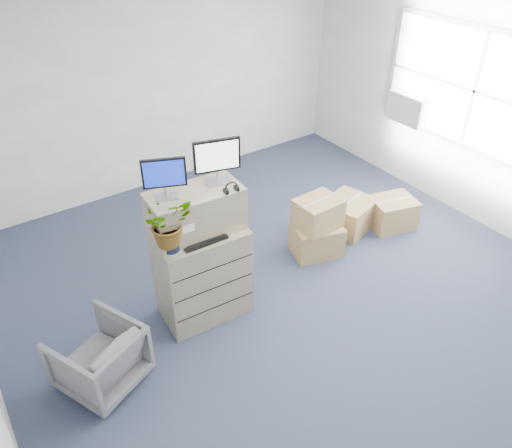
# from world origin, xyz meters

# --- Properties ---
(ground) EXTENTS (7.00, 7.00, 0.00)m
(ground) POSITION_xyz_m (0.00, 0.00, 0.00)
(ground) COLOR #252F43
(ground) RESTS_ON ground
(wall_back) EXTENTS (6.00, 0.02, 2.80)m
(wall_back) POSITION_xyz_m (0.00, 3.51, 1.40)
(wall_back) COLOR beige
(wall_back) RESTS_ON ground
(wall_right) EXTENTS (0.02, 7.00, 2.80)m
(wall_right) POSITION_xyz_m (3.01, 0.00, 1.40)
(wall_right) COLOR beige
(wall_right) RESTS_ON ground
(window) EXTENTS (0.07, 2.72, 1.52)m
(window) POSITION_xyz_m (2.96, 0.50, 1.70)
(window) COLOR gray
(window) RESTS_ON wall_right
(ac_unit) EXTENTS (0.24, 0.60, 0.40)m
(ac_unit) POSITION_xyz_m (2.87, 1.40, 1.20)
(ac_unit) COLOR #BBBBB7
(ac_unit) RESTS_ON wall_right
(filing_cabinet_lower) EXTENTS (0.92, 0.60, 1.04)m
(filing_cabinet_lower) POSITION_xyz_m (-0.93, 0.62, 0.52)
(filing_cabinet_lower) COLOR gray
(filing_cabinet_lower) RESTS_ON ground
(filing_cabinet_upper) EXTENTS (0.92, 0.50, 0.45)m
(filing_cabinet_upper) POSITION_xyz_m (-0.93, 0.67, 1.26)
(filing_cabinet_upper) COLOR gray
(filing_cabinet_upper) RESTS_ON filing_cabinet_lower
(monitor_left) EXTENTS (0.37, 0.22, 0.39)m
(monitor_left) POSITION_xyz_m (-1.18, 0.72, 1.70)
(monitor_left) COLOR #99999E
(monitor_left) RESTS_ON filing_cabinet_upper
(monitor_right) EXTENTS (0.44, 0.23, 0.44)m
(monitor_right) POSITION_xyz_m (-0.66, 0.69, 1.73)
(monitor_right) COLOR #99999E
(monitor_right) RESTS_ON filing_cabinet_upper
(headphones) EXTENTS (0.14, 0.02, 0.14)m
(headphones) POSITION_xyz_m (-0.65, 0.47, 1.52)
(headphones) COLOR black
(headphones) RESTS_ON filing_cabinet_upper
(keyboard) EXTENTS (0.45, 0.20, 0.02)m
(keyboard) POSITION_xyz_m (-0.96, 0.49, 1.05)
(keyboard) COLOR black
(keyboard) RESTS_ON filing_cabinet_lower
(mouse) EXTENTS (0.09, 0.07, 0.03)m
(mouse) POSITION_xyz_m (-0.58, 0.51, 1.05)
(mouse) COLOR silver
(mouse) RESTS_ON filing_cabinet_lower
(water_bottle) EXTENTS (0.07, 0.07, 0.25)m
(water_bottle) POSITION_xyz_m (-0.84, 0.69, 1.17)
(water_bottle) COLOR #94969C
(water_bottle) RESTS_ON filing_cabinet_lower
(phone_dock) EXTENTS (0.06, 0.05, 0.13)m
(phone_dock) POSITION_xyz_m (-1.00, 0.67, 1.08)
(phone_dock) COLOR silver
(phone_dock) RESTS_ON filing_cabinet_lower
(external_drive) EXTENTS (0.21, 0.16, 0.06)m
(external_drive) POSITION_xyz_m (-0.60, 0.69, 1.07)
(external_drive) COLOR black
(external_drive) RESTS_ON filing_cabinet_lower
(tissue_box) EXTENTS (0.22, 0.12, 0.08)m
(tissue_box) POSITION_xyz_m (-0.58, 0.70, 1.14)
(tissue_box) COLOR #3C81CD
(tissue_box) RESTS_ON external_drive
(potted_plant) EXTENTS (0.44, 0.48, 0.46)m
(potted_plant) POSITION_xyz_m (-1.28, 0.53, 1.30)
(potted_plant) COLOR #8EA685
(potted_plant) RESTS_ON filing_cabinet_lower
(office_chair) EXTENTS (0.87, 0.85, 0.69)m
(office_chair) POSITION_xyz_m (-2.16, 0.35, 0.35)
(office_chair) COLOR slate
(office_chair) RESTS_ON ground
(cardboard_boxes) EXTENTS (1.88, 0.95, 0.76)m
(cardboard_boxes) POSITION_xyz_m (1.25, 0.78, 0.27)
(cardboard_boxes) COLOR olive
(cardboard_boxes) RESTS_ON ground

